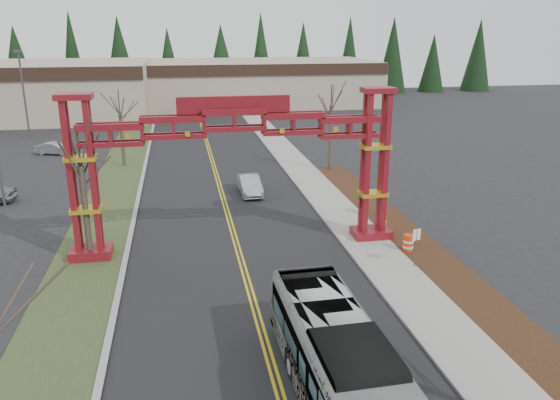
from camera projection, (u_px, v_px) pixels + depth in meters
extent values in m
cube|color=black|center=(226.00, 210.00, 37.77)|extent=(12.00, 110.00, 0.02)
cube|color=gold|center=(225.00, 209.00, 37.74)|extent=(0.12, 100.00, 0.01)
cube|color=gold|center=(228.00, 209.00, 37.78)|extent=(0.12, 100.00, 0.01)
cube|color=#979692|center=(313.00, 204.00, 38.82)|extent=(0.30, 110.00, 0.15)
cube|color=gray|center=(332.00, 203.00, 39.07)|extent=(2.60, 110.00, 0.14)
cube|color=black|center=(473.00, 296.00, 25.46)|extent=(2.60, 50.00, 0.12)
cube|color=#314221|center=(106.00, 216.00, 36.36)|extent=(4.00, 110.00, 0.08)
cube|color=#979692|center=(135.00, 214.00, 36.67)|extent=(0.30, 110.00, 0.15)
cube|color=#5F0C17|center=(91.00, 253.00, 29.72)|extent=(2.20, 1.60, 0.60)
cube|color=#5F0C17|center=(70.00, 179.00, 28.00)|extent=(0.28, 0.28, 8.00)
cube|color=#5F0C17|center=(93.00, 178.00, 28.20)|extent=(0.28, 0.28, 8.00)
cube|color=#5F0C17|center=(73.00, 176.00, 28.66)|extent=(0.28, 0.28, 8.00)
cube|color=#5F0C17|center=(94.00, 175.00, 28.85)|extent=(0.28, 0.28, 8.00)
cube|color=gold|center=(86.00, 209.00, 28.97)|extent=(1.60, 1.10, 0.22)
cube|color=gold|center=(80.00, 158.00, 28.13)|extent=(1.60, 1.10, 0.22)
cube|color=#5F0C17|center=(74.00, 96.00, 27.18)|extent=(1.80, 1.20, 0.30)
cube|color=#5F0C17|center=(371.00, 234.00, 32.51)|extent=(2.20, 1.60, 0.60)
cube|color=#5F0C17|center=(367.00, 165.00, 30.79)|extent=(0.28, 0.28, 8.00)
cube|color=#5F0C17|center=(386.00, 165.00, 30.99)|extent=(0.28, 0.28, 8.00)
cube|color=#5F0C17|center=(363.00, 163.00, 31.45)|extent=(0.28, 0.28, 8.00)
cube|color=#5F0C17|center=(382.00, 162.00, 31.64)|extent=(0.28, 0.28, 8.00)
cube|color=gold|center=(373.00, 194.00, 31.76)|extent=(1.60, 1.10, 0.22)
cube|color=gold|center=(375.00, 146.00, 30.92)|extent=(1.60, 1.10, 0.22)
cube|color=#5F0C17|center=(379.00, 90.00, 29.97)|extent=(1.80, 1.20, 0.30)
cube|color=#5F0C17|center=(234.00, 117.00, 28.95)|extent=(16.00, 0.90, 1.00)
cube|color=#5F0C17|center=(234.00, 134.00, 29.22)|extent=(16.00, 0.90, 0.60)
cube|color=maroon|center=(234.00, 105.00, 28.76)|extent=(6.00, 0.25, 0.90)
cube|color=tan|center=(256.00, 82.00, 90.04)|extent=(38.00, 20.00, 7.00)
cube|color=black|center=(266.00, 70.00, 79.76)|extent=(38.00, 0.40, 1.60)
cone|color=black|center=(18.00, 62.00, 93.50)|extent=(5.60, 5.60, 13.00)
cylinder|color=#382D26|center=(23.00, 96.00, 95.21)|extent=(0.80, 0.80, 1.60)
cone|color=black|center=(70.00, 61.00, 94.98)|extent=(5.60, 5.60, 13.00)
cylinder|color=#382D26|center=(74.00, 95.00, 96.69)|extent=(0.80, 0.80, 1.60)
cone|color=black|center=(120.00, 61.00, 96.46)|extent=(5.60, 5.60, 13.00)
cylinder|color=#382D26|center=(123.00, 94.00, 98.18)|extent=(0.80, 0.80, 1.60)
cone|color=black|center=(169.00, 60.00, 97.95)|extent=(5.60, 5.60, 13.00)
cylinder|color=#382D26|center=(171.00, 93.00, 99.66)|extent=(0.80, 0.80, 1.60)
cone|color=black|center=(217.00, 60.00, 99.43)|extent=(5.60, 5.60, 13.00)
cylinder|color=#382D26|center=(218.00, 92.00, 101.14)|extent=(0.80, 0.80, 1.60)
cone|color=black|center=(263.00, 60.00, 100.91)|extent=(5.60, 5.60, 13.00)
cylinder|color=#382D26|center=(263.00, 91.00, 102.62)|extent=(0.80, 0.80, 1.60)
cone|color=black|center=(307.00, 59.00, 102.40)|extent=(5.60, 5.60, 13.00)
cylinder|color=#382D26|center=(307.00, 90.00, 104.11)|extent=(0.80, 0.80, 1.60)
cone|color=black|center=(351.00, 59.00, 103.88)|extent=(5.60, 5.60, 13.00)
cylinder|color=#382D26|center=(350.00, 89.00, 105.59)|extent=(0.80, 0.80, 1.60)
cone|color=black|center=(393.00, 58.00, 105.36)|extent=(5.60, 5.60, 13.00)
cylinder|color=#382D26|center=(391.00, 88.00, 107.07)|extent=(0.80, 0.80, 1.60)
cone|color=black|center=(434.00, 58.00, 106.84)|extent=(5.60, 5.60, 13.00)
cylinder|color=#382D26|center=(432.00, 87.00, 108.56)|extent=(0.80, 0.80, 1.60)
cone|color=black|center=(474.00, 57.00, 108.33)|extent=(5.60, 5.60, 13.00)
cylinder|color=#382D26|center=(471.00, 87.00, 110.04)|extent=(0.80, 0.80, 1.60)
imported|color=#A3A5AB|center=(343.00, 372.00, 17.37)|extent=(2.82, 11.12, 3.08)
imported|color=#A5A8AD|center=(250.00, 185.00, 41.14)|extent=(1.59, 4.31, 1.41)
imported|color=#979C9E|center=(55.00, 148.00, 54.18)|extent=(3.91, 2.38, 1.22)
cylinder|color=#382D26|center=(86.00, 214.00, 28.82)|extent=(0.32, 0.32, 5.22)
cylinder|color=#382D26|center=(78.00, 147.00, 27.73)|extent=(0.12, 0.12, 2.20)
cylinder|color=#382D26|center=(122.00, 140.00, 48.94)|extent=(0.30, 0.30, 4.92)
cylinder|color=#382D26|center=(119.00, 101.00, 47.91)|extent=(0.11, 0.11, 2.09)
cylinder|color=#382D26|center=(330.00, 140.00, 47.53)|extent=(0.32, 0.32, 5.36)
cylinder|color=#382D26|center=(331.00, 98.00, 46.42)|extent=(0.12, 0.12, 2.22)
cylinder|color=#3F3F44|center=(24.00, 96.00, 60.86)|extent=(0.21, 0.21, 9.52)
cube|color=#3F3F44|center=(18.00, 51.00, 59.39)|extent=(0.85, 0.42, 0.26)
cylinder|color=#3F3F44|center=(415.00, 249.00, 28.13)|extent=(0.06, 0.06, 2.21)
cube|color=white|center=(417.00, 235.00, 27.89)|extent=(0.49, 0.20, 0.60)
cylinder|color=red|center=(408.00, 244.00, 30.35)|extent=(0.56, 0.56, 1.07)
cylinder|color=white|center=(408.00, 241.00, 30.30)|extent=(0.58, 0.58, 0.13)
cylinder|color=white|center=(408.00, 247.00, 30.40)|extent=(0.58, 0.58, 0.13)
cylinder|color=red|center=(382.00, 223.00, 33.75)|extent=(0.49, 0.49, 0.94)
cylinder|color=white|center=(382.00, 221.00, 33.71)|extent=(0.51, 0.51, 0.11)
cylinder|color=white|center=(382.00, 225.00, 33.79)|extent=(0.51, 0.51, 0.11)
cylinder|color=red|center=(363.00, 208.00, 36.49)|extent=(0.54, 0.54, 1.04)
cylinder|color=white|center=(363.00, 206.00, 36.44)|extent=(0.56, 0.56, 0.12)
cylinder|color=white|center=(363.00, 210.00, 36.54)|extent=(0.56, 0.56, 0.12)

